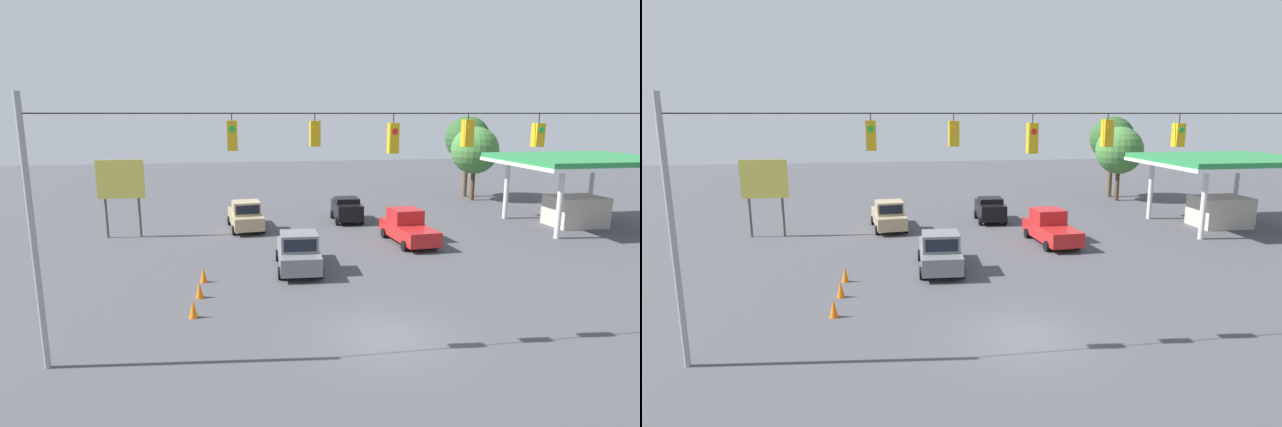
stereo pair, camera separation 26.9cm
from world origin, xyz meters
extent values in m
plane|color=#47474C|center=(0.00, 0.00, 0.00)|extent=(140.00, 140.00, 0.00)
cylinder|color=#939399|center=(11.53, 0.41, 4.41)|extent=(0.20, 0.20, 8.81)
cylinder|color=black|center=(0.00, 0.41, 8.17)|extent=(23.07, 0.04, 0.04)
cube|color=gold|center=(-5.33, 0.41, 7.41)|extent=(0.32, 0.36, 0.82)
cylinder|color=black|center=(-5.33, 0.41, 8.00)|extent=(0.03, 0.03, 0.34)
cylinder|color=green|center=(-5.33, 0.60, 7.60)|extent=(0.20, 0.02, 0.20)
cube|color=gold|center=(-2.67, 0.41, 7.50)|extent=(0.32, 0.36, 0.93)
cylinder|color=black|center=(-2.67, 0.41, 8.06)|extent=(0.03, 0.03, 0.21)
cylinder|color=orange|center=(-2.67, 0.60, 7.71)|extent=(0.20, 0.02, 0.20)
cube|color=gold|center=(0.00, 0.41, 7.34)|extent=(0.32, 0.36, 1.01)
cylinder|color=black|center=(0.00, 0.41, 8.01)|extent=(0.03, 0.03, 0.32)
cylinder|color=red|center=(0.00, 0.60, 7.57)|extent=(0.20, 0.02, 0.20)
cube|color=gold|center=(2.67, 0.41, 7.51)|extent=(0.32, 0.36, 0.82)
cylinder|color=black|center=(2.67, 0.41, 8.05)|extent=(0.03, 0.03, 0.24)
cylinder|color=orange|center=(2.67, 0.60, 7.70)|extent=(0.20, 0.02, 0.20)
cube|color=gold|center=(5.33, 0.41, 7.47)|extent=(0.32, 0.36, 0.95)
cylinder|color=black|center=(5.33, 0.41, 8.06)|extent=(0.03, 0.03, 0.22)
cylinder|color=green|center=(5.33, 0.60, 7.68)|extent=(0.20, 0.02, 0.20)
cube|color=tan|center=(4.68, -18.78, 0.77)|extent=(2.54, 5.30, 0.90)
cube|color=tan|center=(4.62, -18.17, 1.67)|extent=(2.04, 2.02, 0.90)
cube|color=black|center=(4.52, -17.24, 1.67)|extent=(1.61, 0.19, 0.63)
cylinder|color=black|center=(5.51, -17.02, 0.32)|extent=(0.28, 0.66, 0.64)
cylinder|color=black|center=(3.50, -17.23, 0.32)|extent=(0.28, 0.66, 0.64)
cylinder|color=black|center=(5.86, -20.33, 0.32)|extent=(0.28, 0.66, 0.64)
cylinder|color=black|center=(3.85, -20.54, 0.32)|extent=(0.28, 0.66, 0.64)
cube|color=black|center=(-3.07, -20.07, 0.90)|extent=(2.08, 3.97, 1.17)
cube|color=black|center=(-3.07, -20.07, 1.67)|extent=(1.82, 1.79, 0.36)
cube|color=black|center=(-3.11, -20.93, 1.67)|extent=(1.52, 0.09, 0.25)
cylinder|color=black|center=(-4.08, -21.29, 0.32)|extent=(0.25, 0.65, 0.64)
cylinder|color=black|center=(-2.18, -21.37, 0.32)|extent=(0.25, 0.65, 0.64)
cylinder|color=black|center=(-3.96, -18.76, 0.32)|extent=(0.25, 0.65, 0.64)
cylinder|color=black|center=(-2.07, -18.85, 0.32)|extent=(0.25, 0.65, 0.64)
cube|color=slate|center=(2.12, -8.74, 0.77)|extent=(2.30, 5.10, 0.90)
cube|color=slate|center=(2.15, -8.14, 1.67)|extent=(1.98, 1.89, 0.90)
cube|color=black|center=(2.20, -7.23, 1.67)|extent=(1.65, 0.10, 0.63)
cylinder|color=black|center=(3.23, -7.17, 0.32)|extent=(0.25, 0.65, 0.64)
cylinder|color=black|center=(1.17, -7.07, 0.32)|extent=(0.25, 0.65, 0.64)
cylinder|color=black|center=(3.07, -10.42, 0.32)|extent=(0.25, 0.65, 0.64)
cylinder|color=black|center=(1.02, -10.32, 0.32)|extent=(0.25, 0.65, 0.64)
cube|color=red|center=(-5.52, -12.93, 0.77)|extent=(2.40, 5.42, 0.90)
cube|color=red|center=(-5.48, -13.56, 1.67)|extent=(2.00, 2.03, 0.90)
cube|color=black|center=(-5.41, -14.52, 1.67)|extent=(1.62, 0.14, 0.63)
cylinder|color=black|center=(-6.41, -14.71, 0.32)|extent=(0.26, 0.65, 0.64)
cylinder|color=black|center=(-4.39, -14.57, 0.32)|extent=(0.26, 0.65, 0.64)
cylinder|color=black|center=(-6.66, -11.28, 0.32)|extent=(0.26, 0.65, 0.64)
cylinder|color=black|center=(-4.63, -11.14, 0.32)|extent=(0.26, 0.65, 0.64)
cone|color=orange|center=(7.15, -2.97, 0.37)|extent=(0.35, 0.35, 0.75)
cone|color=orange|center=(7.04, -5.22, 0.37)|extent=(0.35, 0.35, 0.75)
cone|color=orange|center=(6.99, -7.35, 0.37)|extent=(0.35, 0.35, 0.75)
cube|color=#288442|center=(-19.39, -15.73, 4.96)|extent=(10.62, 9.43, 0.35)
cube|color=white|center=(-19.39, -15.73, 4.67)|extent=(10.72, 9.53, 0.24)
cylinder|color=silver|center=(-23.11, -19.03, 2.39)|extent=(0.36, 0.36, 4.79)
cylinder|color=silver|center=(-15.68, -19.03, 2.39)|extent=(0.36, 0.36, 4.79)
cylinder|color=silver|center=(-15.68, -12.43, 2.39)|extent=(0.36, 0.36, 4.79)
cube|color=#B2AD9E|center=(-19.39, -15.73, 1.10)|extent=(3.72, 2.83, 2.20)
cylinder|color=#4C473D|center=(11.72, -17.69, 1.31)|extent=(0.16, 0.16, 2.63)
cylinder|color=#4C473D|center=(13.83, -17.69, 1.31)|extent=(0.16, 0.16, 2.63)
cube|color=#D8CC4C|center=(12.77, -17.69, 3.91)|extent=(3.02, 0.12, 2.57)
cylinder|color=#4C3823|center=(-17.04, -27.43, 1.78)|extent=(0.39, 0.39, 3.56)
sphere|color=#427A38|center=(-17.04, -27.43, 4.78)|extent=(4.43, 4.43, 4.43)
cylinder|color=brown|center=(-17.32, -29.63, 2.29)|extent=(0.45, 0.45, 4.58)
sphere|color=#2D5628|center=(-17.32, -29.63, 5.77)|extent=(4.31, 4.31, 4.31)
camera|label=1|loc=(5.27, 16.70, 8.15)|focal=28.00mm
camera|label=2|loc=(5.00, 16.74, 8.15)|focal=28.00mm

